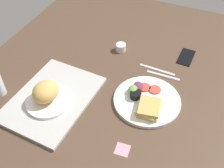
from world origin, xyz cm
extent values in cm
cube|color=#4C3828|center=(0.00, 0.00, -1.50)|extent=(190.00, 150.00, 3.00)
cube|color=#B2B2AD|center=(-14.76, 25.69, 0.80)|extent=(46.61, 35.23, 1.60)
cylinder|color=white|center=(-18.13, 25.69, 2.30)|extent=(20.18, 20.18, 1.40)
ellipsoid|color=tan|center=(-17.25, 26.67, 7.35)|extent=(12.77, 11.03, 8.71)
cylinder|color=white|center=(1.57, -14.77, 0.80)|extent=(30.88, 30.88, 1.60)
cube|color=tan|center=(-4.61, -17.55, 2.30)|extent=(12.01, 10.27, 1.40)
cube|color=#B2C66B|center=(-4.61, -17.55, 3.50)|extent=(11.99, 10.25, 1.00)
cube|color=tan|center=(-4.61, -17.55, 4.70)|extent=(12.38, 10.75, 1.40)
cylinder|color=#D14738|center=(8.51, -16.32, 2.00)|extent=(5.60, 5.60, 0.80)
cylinder|color=#D14738|center=(8.05, -11.38, 2.00)|extent=(5.60, 5.60, 0.80)
cylinder|color=black|center=(0.79, -9.37, 3.10)|extent=(5.20, 5.20, 3.00)
cylinder|color=#EFEACC|center=(0.79, -9.37, 4.20)|extent=(4.26, 4.26, 0.60)
ellipsoid|color=#729E4C|center=(3.11, -7.36, 3.40)|extent=(6.00, 4.80, 3.60)
ellipsoid|color=#6B2D47|center=(5.89, -8.60, 3.40)|extent=(6.00, 4.80, 3.60)
cylinder|color=silver|center=(32.19, 10.84, 2.00)|extent=(5.60, 5.60, 4.00)
cube|color=#B7B7BC|center=(21.57, -16.77, 0.25)|extent=(1.68, 17.02, 0.50)
cube|color=#B7B7BC|center=(24.57, -12.77, 0.25)|extent=(2.13, 19.04, 0.50)
cube|color=black|center=(40.74, -24.24, 0.40)|extent=(14.66, 7.74, 0.80)
cube|color=pink|center=(-26.31, -13.92, 0.06)|extent=(6.11, 6.11, 0.12)
camera|label=1|loc=(-80.05, -32.94, 94.30)|focal=43.30mm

